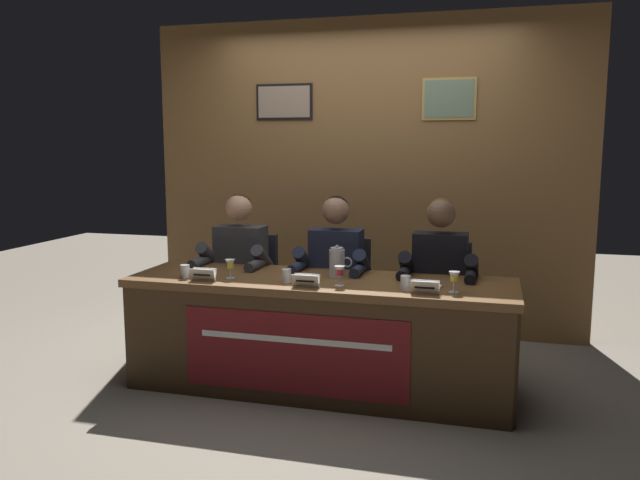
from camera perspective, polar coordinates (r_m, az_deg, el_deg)
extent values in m
plane|color=gray|center=(4.27, 0.00, -13.03)|extent=(12.00, 12.00, 0.00)
cube|color=brown|center=(5.37, 4.03, 5.63)|extent=(3.66, 0.12, 2.60)
cube|color=black|center=(5.49, -3.23, 12.27)|extent=(0.49, 0.02, 0.30)
cube|color=gray|center=(5.48, -3.27, 12.28)|extent=(0.45, 0.01, 0.26)
cube|color=tan|center=(5.22, 11.51, 12.31)|extent=(0.42, 0.02, 0.33)
cube|color=slate|center=(5.21, 11.50, 12.32)|extent=(0.38, 0.01, 0.29)
cube|color=brown|center=(4.07, 0.00, -3.83)|extent=(2.46, 0.73, 0.05)
cube|color=#402A16|center=(3.84, -1.38, -10.18)|extent=(2.40, 0.04, 0.67)
cube|color=#402A16|center=(4.60, -14.46, -7.29)|extent=(0.08, 0.65, 0.67)
cube|color=#402A16|center=(4.03, 16.67, -9.65)|extent=(0.08, 0.65, 0.67)
cube|color=maroon|center=(3.84, -2.39, -10.20)|extent=(1.39, 0.01, 0.50)
cube|color=white|center=(3.81, -2.42, -8.99)|extent=(1.18, 0.00, 0.04)
cylinder|color=black|center=(4.90, -6.82, -10.06)|extent=(0.44, 0.44, 0.02)
cylinder|color=black|center=(4.84, -6.86, -7.67)|extent=(0.05, 0.05, 0.40)
cube|color=#232328|center=(4.78, -6.91, -5.18)|extent=(0.44, 0.44, 0.03)
cube|color=#232328|center=(4.92, -6.08, -2.00)|extent=(0.40, 0.05, 0.44)
cylinder|color=black|center=(4.57, -9.71, -8.67)|extent=(0.10, 0.10, 0.46)
cylinder|color=black|center=(4.49, -7.36, -8.92)|extent=(0.10, 0.10, 0.46)
cylinder|color=black|center=(4.63, -9.01, -4.87)|extent=(0.13, 0.34, 0.13)
cylinder|color=black|center=(4.55, -6.70, -5.05)|extent=(0.13, 0.34, 0.13)
cube|color=#38383D|center=(4.69, -7.11, -1.65)|extent=(0.36, 0.20, 0.48)
sphere|color=tan|center=(4.62, -7.29, 2.89)|extent=(0.19, 0.19, 0.19)
sphere|color=#331E0F|center=(4.64, -7.23, 3.09)|extent=(0.17, 0.17, 0.17)
cylinder|color=#38383D|center=(4.68, -9.96, -1.48)|extent=(0.09, 0.30, 0.25)
cylinder|color=#38383D|center=(4.52, -5.14, -1.74)|extent=(0.09, 0.30, 0.25)
cylinder|color=#38383D|center=(4.54, -10.81, -1.97)|extent=(0.07, 0.24, 0.07)
cylinder|color=#38383D|center=(4.38, -5.86, -2.26)|extent=(0.07, 0.24, 0.07)
cube|color=white|center=(4.05, -10.54, -3.10)|extent=(0.16, 0.03, 0.08)
cube|color=white|center=(4.08, -10.34, -3.01)|extent=(0.16, 0.03, 0.08)
cube|color=black|center=(4.04, -10.56, -3.11)|extent=(0.11, 0.01, 0.01)
cylinder|color=white|center=(4.11, -8.05, -3.39)|extent=(0.06, 0.06, 0.00)
cylinder|color=white|center=(4.11, -8.06, -2.99)|extent=(0.01, 0.01, 0.05)
cone|color=white|center=(4.10, -8.08, -2.17)|extent=(0.06, 0.06, 0.06)
cylinder|color=yellow|center=(4.10, -8.07, -2.26)|extent=(0.04, 0.04, 0.04)
cylinder|color=silver|center=(4.17, -12.02, -2.76)|extent=(0.06, 0.06, 0.08)
cylinder|color=silver|center=(4.17, -12.02, -2.99)|extent=(0.05, 0.05, 0.05)
cylinder|color=black|center=(4.69, 1.52, -10.87)|extent=(0.44, 0.44, 0.02)
cylinder|color=black|center=(4.62, 1.53, -8.38)|extent=(0.05, 0.05, 0.40)
cube|color=#232328|center=(4.57, 1.54, -5.78)|extent=(0.44, 0.44, 0.03)
cube|color=#232328|center=(4.70, 2.13, -2.43)|extent=(0.40, 0.05, 0.44)
cylinder|color=black|center=(4.33, -0.89, -9.54)|extent=(0.10, 0.10, 0.46)
cylinder|color=black|center=(4.28, 1.73, -9.76)|extent=(0.10, 0.10, 0.46)
cylinder|color=black|center=(4.39, -0.35, -5.50)|extent=(0.13, 0.34, 0.13)
cylinder|color=black|center=(4.34, 2.21, -5.67)|extent=(0.13, 0.34, 0.13)
cube|color=#1E2338|center=(4.47, 1.47, -2.09)|extent=(0.36, 0.20, 0.48)
sphere|color=#8E664C|center=(4.40, 1.42, 2.67)|extent=(0.19, 0.19, 0.19)
sphere|color=black|center=(4.41, 1.47, 2.89)|extent=(0.17, 0.17, 0.17)
cylinder|color=#1E2338|center=(4.43, -1.48, -1.93)|extent=(0.09, 0.30, 0.25)
cylinder|color=#1E2338|center=(4.33, 3.86, -2.19)|extent=(0.09, 0.30, 0.25)
cylinder|color=#1E2338|center=(4.28, -2.10, -2.47)|extent=(0.07, 0.24, 0.07)
cylinder|color=#1E2338|center=(4.18, 3.42, -2.75)|extent=(0.07, 0.24, 0.07)
cube|color=white|center=(3.80, -1.35, -3.71)|extent=(0.16, 0.03, 0.08)
cube|color=white|center=(3.83, -1.20, -3.61)|extent=(0.16, 0.03, 0.08)
cube|color=black|center=(3.80, -1.36, -3.72)|extent=(0.11, 0.01, 0.01)
cylinder|color=white|center=(3.85, 1.75, -4.13)|extent=(0.06, 0.06, 0.00)
cylinder|color=white|center=(3.84, 1.75, -3.70)|extent=(0.01, 0.01, 0.05)
cone|color=white|center=(3.83, 1.75, -2.83)|extent=(0.06, 0.06, 0.06)
cylinder|color=#B21E2D|center=(3.83, 1.75, -2.92)|extent=(0.04, 0.04, 0.04)
cylinder|color=silver|center=(3.95, -3.03, -3.21)|extent=(0.06, 0.06, 0.08)
cylinder|color=silver|center=(3.96, -3.03, -3.45)|extent=(0.05, 0.05, 0.05)
cylinder|color=black|center=(4.58, 10.49, -11.48)|extent=(0.44, 0.44, 0.02)
cylinder|color=black|center=(4.52, 10.56, -8.94)|extent=(0.05, 0.05, 0.40)
cube|color=#232328|center=(4.46, 10.64, -6.29)|extent=(0.44, 0.44, 0.03)
cube|color=#232328|center=(4.60, 10.92, -2.83)|extent=(0.40, 0.05, 0.44)
cylinder|color=black|center=(4.19, 8.77, -10.24)|extent=(0.10, 0.10, 0.46)
cylinder|color=black|center=(4.18, 11.55, -10.38)|extent=(0.10, 0.10, 0.46)
cylinder|color=black|center=(4.26, 9.09, -6.05)|extent=(0.13, 0.34, 0.13)
cylinder|color=black|center=(4.24, 11.79, -6.18)|extent=(0.13, 0.34, 0.13)
cube|color=black|center=(4.36, 10.71, -2.51)|extent=(0.36, 0.20, 0.48)
sphere|color=brown|center=(4.29, 10.83, 2.37)|extent=(0.19, 0.19, 0.19)
sphere|color=#593819|center=(4.30, 10.85, 2.59)|extent=(0.17, 0.17, 0.17)
cylinder|color=black|center=(4.28, 7.81, -2.37)|extent=(0.09, 0.30, 0.25)
cylinder|color=black|center=(4.25, 13.44, -2.61)|extent=(0.09, 0.30, 0.25)
cylinder|color=black|center=(4.13, 7.52, -2.95)|extent=(0.07, 0.24, 0.07)
cylinder|color=black|center=(4.09, 13.36, -3.20)|extent=(0.07, 0.24, 0.07)
cube|color=white|center=(3.68, 9.38, -4.25)|extent=(0.16, 0.03, 0.08)
cube|color=white|center=(3.71, 9.43, -4.14)|extent=(0.16, 0.03, 0.08)
cube|color=black|center=(3.67, 9.37, -4.26)|extent=(0.11, 0.01, 0.01)
cylinder|color=white|center=(3.77, 11.92, -4.60)|extent=(0.06, 0.06, 0.00)
cylinder|color=white|center=(3.76, 11.94, -4.16)|extent=(0.01, 0.01, 0.05)
cone|color=white|center=(3.75, 11.97, -3.27)|extent=(0.06, 0.06, 0.06)
cylinder|color=yellow|center=(3.75, 11.96, -3.36)|extent=(0.04, 0.04, 0.04)
cylinder|color=silver|center=(3.78, 7.68, -3.80)|extent=(0.06, 0.06, 0.08)
cylinder|color=silver|center=(3.79, 7.68, -4.05)|extent=(0.05, 0.05, 0.05)
cylinder|color=silver|center=(4.10, 1.53, -2.09)|extent=(0.10, 0.10, 0.18)
cylinder|color=silver|center=(4.09, 1.54, -0.77)|extent=(0.09, 0.08, 0.01)
sphere|color=silver|center=(4.08, 1.54, -0.57)|extent=(0.02, 0.02, 0.02)
torus|color=silver|center=(4.09, 2.46, -2.01)|extent=(0.07, 0.01, 0.07)
cube|color=white|center=(3.85, 9.19, -4.20)|extent=(0.22, 0.16, 0.01)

